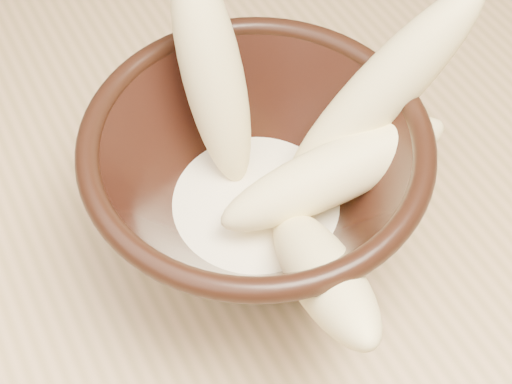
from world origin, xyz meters
The scene contains 7 objects.
table centered at (0.00, 0.00, 0.67)m, with size 1.20×0.80×0.75m.
bowl centered at (0.00, -0.02, 0.82)m, with size 0.22×0.22×0.12m.
milk_puddle centered at (0.00, -0.02, 0.79)m, with size 0.12×0.12×0.02m, color #FFF1CD.
banana_upright centered at (0.00, 0.04, 0.87)m, with size 0.04×0.04×0.16m, color #F8DC92.
banana_right centered at (0.09, -0.02, 0.86)m, with size 0.04×0.04×0.18m, color #F8DC92.
banana_across centered at (0.04, -0.05, 0.83)m, with size 0.04×0.04×0.16m, color #F8DC92.
banana_front centered at (0.00, -0.10, 0.83)m, with size 0.04×0.04×0.15m, color #F8DC92.
Camera 1 is at (-0.14, -0.27, 1.20)m, focal length 50.00 mm.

